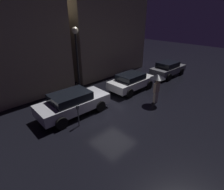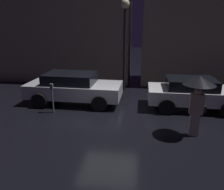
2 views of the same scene
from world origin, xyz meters
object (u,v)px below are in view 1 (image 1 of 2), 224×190
parked_car_grey (168,68)px  street_lamp_near (76,47)px  parking_meter (78,114)px  parked_car_white (131,81)px  pedestrian_with_umbrella (157,81)px  parked_car_silver (73,103)px

parked_car_grey → street_lamp_near: 9.47m
parking_meter → street_lamp_near: 5.46m
parked_car_grey → parking_meter: (-11.34, -1.11, 0.05)m
parked_car_white → street_lamp_near: 5.00m
parking_meter → street_lamp_near: bearing=54.8°
pedestrian_with_umbrella → street_lamp_near: 6.19m
pedestrian_with_umbrella → parking_meter: size_ratio=1.61×
pedestrian_with_umbrella → street_lamp_near: bearing=-55.9°
parked_car_grey → parked_car_white: bearing=179.7°
parked_car_white → parking_meter: size_ratio=3.09×
pedestrian_with_umbrella → parking_meter: (-5.50, 1.33, -0.83)m
parking_meter → parked_car_silver: bearing=69.0°
parking_meter → pedestrian_with_umbrella: bearing=-13.6°
street_lamp_near → pedestrian_with_umbrella: bearing=-61.7°
parked_car_white → parking_meter: bearing=-167.4°
parked_car_grey → parked_car_silver: bearing=-179.4°
pedestrian_with_umbrella → parking_meter: bearing=-7.7°
parked_car_silver → parking_meter: (-0.51, -1.33, 0.01)m
parked_car_white → parked_car_grey: bearing=-1.7°
parking_meter → street_lamp_near: street_lamp_near is taller
parked_car_silver → pedestrian_with_umbrella: 5.72m
parking_meter → parked_car_white: bearing=12.3°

